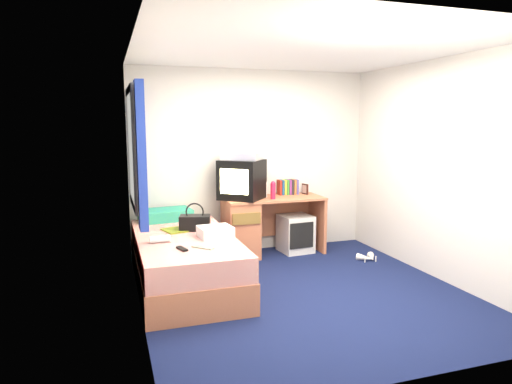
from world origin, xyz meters
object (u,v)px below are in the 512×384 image
object	(u,v)px
handbag	(195,222)
water_bottle	(160,239)
picture_frame	(305,189)
magazine	(174,230)
colour_swatch_fan	(203,248)
remote_control	(182,249)
crt_tv	(242,180)
pillow	(166,215)
vcr	(242,156)
aerosol_can	(265,190)
white_heels	(369,258)
storage_cube	(295,233)
bed	(185,261)
towel	(215,232)
pink_water_bottle	(273,191)
desk	(253,224)

from	to	relation	value
handbag	water_bottle	size ratio (longest dim) A/B	1.84
picture_frame	magazine	xyz separation A→B (m)	(-1.88, -0.72, -0.27)
water_bottle	colour_swatch_fan	world-z (taller)	water_bottle
remote_control	crt_tv	bearing A→B (deg)	38.07
pillow	vcr	xyz separation A→B (m)	(0.97, 0.01, 0.69)
aerosol_can	white_heels	size ratio (longest dim) A/B	0.74
colour_swatch_fan	storage_cube	bearing A→B (deg)	41.59
water_bottle	remote_control	bearing A→B (deg)	-62.99
pillow	colour_swatch_fan	world-z (taller)	pillow
white_heels	water_bottle	bearing A→B (deg)	-172.37
bed	colour_swatch_fan	bearing A→B (deg)	-80.91
water_bottle	towel	bearing A→B (deg)	4.84
vcr	water_bottle	size ratio (longest dim) A/B	2.33
magazine	pink_water_bottle	bearing A→B (deg)	19.84
crt_tv	water_bottle	distance (m)	1.62
desk	aerosol_can	world-z (taller)	aerosol_can
towel	desk	bearing A→B (deg)	53.96
pillow	remote_control	bearing A→B (deg)	-90.74
colour_swatch_fan	remote_control	size ratio (longest dim) A/B	1.38
crt_tv	aerosol_can	bearing A→B (deg)	46.21
storage_cube	aerosol_can	xyz separation A→B (m)	(-0.41, 0.06, 0.60)
picture_frame	white_heels	xyz separation A→B (m)	(0.51, -0.82, -0.78)
handbag	white_heels	distance (m)	2.25
pink_water_bottle	towel	world-z (taller)	pink_water_bottle
pink_water_bottle	colour_swatch_fan	distance (m)	1.74
bed	aerosol_can	xyz separation A→B (m)	(1.20, 0.89, 0.58)
pillow	crt_tv	size ratio (longest dim) A/B	0.89
magazine	water_bottle	bearing A→B (deg)	-114.78
storage_cube	aerosol_can	size ratio (longest dim) A/B	2.47
crt_tv	magazine	bearing A→B (deg)	-106.75
remote_control	water_bottle	bearing A→B (deg)	100.62
bed	aerosol_can	size ratio (longest dim) A/B	9.95
picture_frame	aerosol_can	bearing A→B (deg)	173.88
bed	water_bottle	size ratio (longest dim) A/B	10.00
towel	colour_swatch_fan	size ratio (longest dim) A/B	1.52
water_bottle	white_heels	size ratio (longest dim) A/B	0.73
handbag	towel	xyz separation A→B (m)	(0.14, -0.37, -0.03)
crt_tv	picture_frame	distance (m)	0.95
bed	pink_water_bottle	size ratio (longest dim) A/B	9.88
desk	handbag	size ratio (longest dim) A/B	3.53
pink_water_bottle	white_heels	distance (m)	1.46
magazine	remote_control	bearing A→B (deg)	-92.83
storage_cube	remote_control	size ratio (longest dim) A/B	3.10
desk	colour_swatch_fan	xyz separation A→B (m)	(-0.94, -1.39, 0.14)
pillow	vcr	distance (m)	1.19
bed	picture_frame	bearing A→B (deg)	28.30
aerosol_can	water_bottle	size ratio (longest dim) A/B	1.00
pink_water_bottle	white_heels	xyz separation A→B (m)	(1.07, -0.57, -0.81)
bed	vcr	world-z (taller)	vcr
crt_tv	white_heels	distance (m)	1.87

